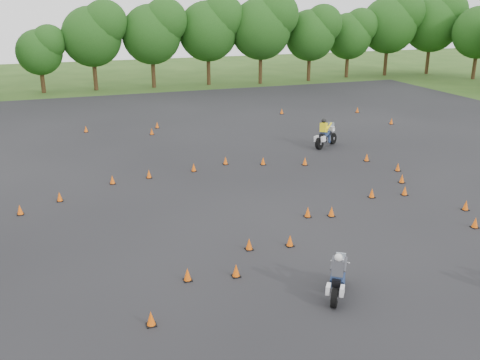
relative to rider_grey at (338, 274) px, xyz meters
name	(u,v)px	position (x,y,z in m)	size (l,w,h in m)	color
ground	(272,237)	(-0.27, 4.96, -0.81)	(140.00, 140.00, 0.00)	#2D5119
asphalt_pad	(227,190)	(-0.27, 10.96, -0.80)	(62.00, 62.00, 0.00)	black
treeline	(185,47)	(4.78, 39.88, 3.89)	(87.03, 32.39, 10.87)	#1B4513
traffic_cones	(233,190)	(-0.17, 10.24, -0.58)	(36.14, 33.21, 0.45)	#F25C0A
rider_grey	(338,274)	(0.00, 0.00, 0.00)	(2.08, 0.64, 1.61)	#3D3E45
rider_yellow	(327,133)	(8.60, 16.89, 0.15)	(2.48, 0.76, 1.91)	yellow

